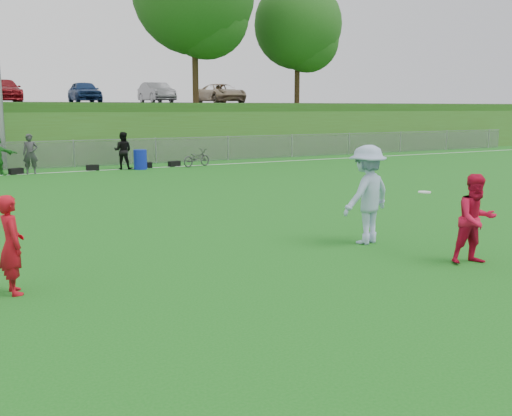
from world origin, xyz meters
TOP-DOWN VIEW (x-y plane):
  - ground at (0.00, 0.00)m, footprint 120.00×120.00m
  - sideline_far at (0.00, 18.00)m, footprint 60.00×0.10m
  - fence at (0.00, 20.00)m, footprint 58.00×0.06m
  - berm at (0.00, 31.00)m, footprint 120.00×18.00m
  - parking_lot at (0.00, 33.00)m, footprint 120.00×12.00m
  - tree_green_far at (16.16, 25.92)m, footprint 5.88×5.88m
  - car_row at (-1.17, 32.00)m, footprint 32.04×5.18m
  - spectator_row at (-2.81, 18.00)m, footprint 8.33×0.96m
  - gear_bags at (1.22, 18.10)m, footprint 7.63×0.46m
  - player_red_left at (-4.26, 1.24)m, footprint 0.43×0.59m
  - player_red_center at (3.24, -0.78)m, footprint 0.91×0.78m
  - player_blue at (2.51, 1.39)m, footprint 1.47×1.09m
  - frisbee at (2.93, 0.20)m, footprint 0.24×0.24m
  - recycling_bin at (2.49, 17.62)m, footprint 0.65×0.65m
  - bicycle at (5.22, 17.56)m, footprint 1.68×1.05m

SIDE VIEW (x-z plane):
  - ground at x=0.00m, z-range 0.00..0.00m
  - sideline_far at x=0.00m, z-range 0.00..0.01m
  - gear_bags at x=1.22m, z-range 0.00..0.26m
  - bicycle at x=5.22m, z-range 0.00..0.83m
  - recycling_bin at x=2.49m, z-range 0.00..0.89m
  - fence at x=0.00m, z-range 0.00..1.30m
  - player_red_left at x=-4.26m, z-range 0.00..1.51m
  - player_red_center at x=3.24m, z-range 0.00..1.62m
  - spectator_row at x=-2.81m, z-range 0.00..1.69m
  - player_blue at x=2.51m, z-range 0.00..2.03m
  - frisbee at x=2.93m, z-range 1.18..1.20m
  - berm at x=0.00m, z-range 0.00..3.00m
  - parking_lot at x=0.00m, z-range 3.00..3.10m
  - car_row at x=-1.17m, z-range 3.10..4.54m
  - tree_green_far at x=16.16m, z-range 3.87..12.06m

